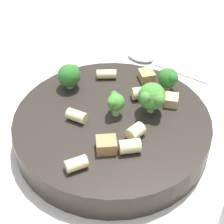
# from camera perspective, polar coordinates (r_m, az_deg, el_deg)

# --- Properties ---
(ground_plane) EXTENTS (2.00, 2.00, 0.00)m
(ground_plane) POSITION_cam_1_polar(r_m,az_deg,el_deg) (0.53, -0.00, -4.06)
(ground_plane) COLOR beige
(pasta_bowl) EXTENTS (0.27, 0.27, 0.04)m
(pasta_bowl) POSITION_cam_1_polar(r_m,az_deg,el_deg) (0.51, -0.00, -2.25)
(pasta_bowl) COLOR #28231E
(pasta_bowl) RESTS_ON ground_plane
(broccoli_floret_0) EXTENTS (0.03, 0.03, 0.04)m
(broccoli_floret_0) POSITION_cam_1_polar(r_m,az_deg,el_deg) (0.54, 8.59, 5.08)
(broccoli_floret_0) COLOR #84AD60
(broccoli_floret_0) RESTS_ON pasta_bowl
(broccoli_floret_1) EXTENTS (0.03, 0.04, 0.04)m
(broccoli_floret_1) POSITION_cam_1_polar(r_m,az_deg,el_deg) (0.54, -6.48, 5.65)
(broccoli_floret_1) COLOR #93B766
(broccoli_floret_1) RESTS_ON pasta_bowl
(broccoli_floret_2) EXTENTS (0.04, 0.04, 0.04)m
(broccoli_floret_2) POSITION_cam_1_polar(r_m,az_deg,el_deg) (0.49, 6.14, 2.33)
(broccoli_floret_2) COLOR #9EC175
(broccoli_floret_2) RESTS_ON pasta_bowl
(broccoli_floret_3) EXTENTS (0.02, 0.03, 0.03)m
(broccoli_floret_3) POSITION_cam_1_polar(r_m,az_deg,el_deg) (0.49, 0.46, 1.51)
(broccoli_floret_3) COLOR #9EC175
(broccoli_floret_3) RESTS_ON pasta_bowl
(rigatoni_0) EXTENTS (0.03, 0.03, 0.02)m
(rigatoni_0) POSITION_cam_1_polar(r_m,az_deg,el_deg) (0.53, 4.57, 2.92)
(rigatoni_0) COLOR beige
(rigatoni_0) RESTS_ON pasta_bowl
(rigatoni_1) EXTENTS (0.03, 0.03, 0.02)m
(rigatoni_1) POSITION_cam_1_polar(r_m,az_deg,el_deg) (0.45, 2.73, -5.23)
(rigatoni_1) COLOR beige
(rigatoni_1) RESTS_ON pasta_bowl
(rigatoni_2) EXTENTS (0.03, 0.03, 0.02)m
(rigatoni_2) POSITION_cam_1_polar(r_m,az_deg,el_deg) (0.43, -5.46, -7.88)
(rigatoni_2) COLOR beige
(rigatoni_2) RESTS_ON pasta_bowl
(rigatoni_3) EXTENTS (0.03, 0.02, 0.01)m
(rigatoni_3) POSITION_cam_1_polar(r_m,az_deg,el_deg) (0.49, -5.40, -0.59)
(rigatoni_3) COLOR beige
(rigatoni_3) RESTS_ON pasta_bowl
(rigatoni_4) EXTENTS (0.03, 0.03, 0.01)m
(rigatoni_4) POSITION_cam_1_polar(r_m,az_deg,el_deg) (0.57, -0.85, 5.79)
(rigatoni_4) COLOR beige
(rigatoni_4) RESTS_ON pasta_bowl
(rigatoni_5) EXTENTS (0.02, 0.02, 0.02)m
(rigatoni_5) POSITION_cam_1_polar(r_m,az_deg,el_deg) (0.47, 3.61, -3.00)
(rigatoni_5) COLOR beige
(rigatoni_5) RESTS_ON pasta_bowl
(chicken_chunk_0) EXTENTS (0.03, 0.03, 0.01)m
(chicken_chunk_0) POSITION_cam_1_polar(r_m,az_deg,el_deg) (0.52, 9.02, 1.80)
(chicken_chunk_0) COLOR tan
(chicken_chunk_0) RESTS_ON pasta_bowl
(chicken_chunk_1) EXTENTS (0.03, 0.03, 0.02)m
(chicken_chunk_1) POSITION_cam_1_polar(r_m,az_deg,el_deg) (0.45, -0.86, -5.03)
(chicken_chunk_1) COLOR #A87A4C
(chicken_chunk_1) RESTS_ON pasta_bowl
(chicken_chunk_2) EXTENTS (0.03, 0.03, 0.01)m
(chicken_chunk_2) POSITION_cam_1_polar(r_m,az_deg,el_deg) (0.57, 5.30, 5.58)
(chicken_chunk_2) COLOR tan
(chicken_chunk_2) RESTS_ON pasta_bowl
(spoon) EXTENTS (0.16, 0.04, 0.01)m
(spoon) POSITION_cam_1_polar(r_m,az_deg,el_deg) (0.68, 5.96, 7.91)
(spoon) COLOR silver
(spoon) RESTS_ON ground_plane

